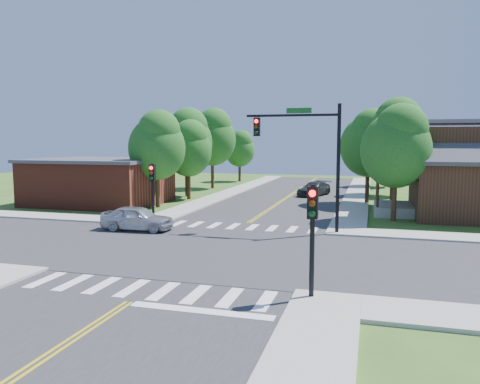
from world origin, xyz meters
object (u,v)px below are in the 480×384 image
(car_silver, at_px, (137,219))
(car_dgrey, at_px, (314,189))
(signal_pole_nw, at_px, (152,182))
(signal_pole_se, at_px, (312,220))
(signal_mast_ne, at_px, (308,147))

(car_silver, height_order, car_dgrey, car_silver)
(signal_pole_nw, xyz_separation_m, car_dgrey, (7.79, 17.86, -2.01))
(signal_pole_se, relative_size, car_silver, 0.90)
(signal_mast_ne, bearing_deg, signal_pole_se, -81.44)
(signal_mast_ne, height_order, car_silver, signal_mast_ne)
(signal_pole_nw, bearing_deg, car_silver, -89.51)
(signal_mast_ne, height_order, car_dgrey, signal_mast_ne)
(signal_pole_nw, bearing_deg, signal_pole_se, -45.00)
(car_silver, distance_m, car_dgrey, 21.40)
(signal_mast_ne, bearing_deg, car_dgrey, 95.53)
(signal_mast_ne, relative_size, car_dgrey, 1.48)
(car_dgrey, bearing_deg, signal_pole_nw, -94.57)
(signal_mast_ne, bearing_deg, car_silver, -167.60)
(car_dgrey, bearing_deg, signal_pole_se, -64.32)
(signal_pole_nw, distance_m, car_silver, 2.85)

